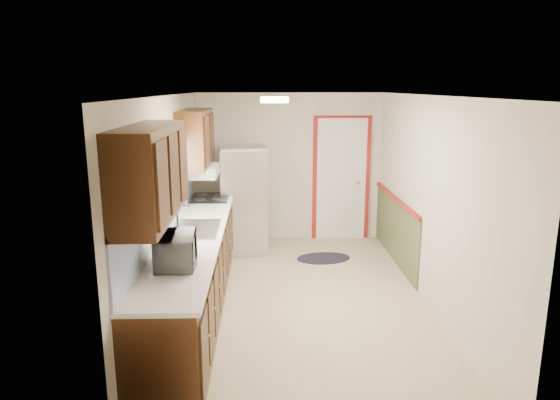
{
  "coord_description": "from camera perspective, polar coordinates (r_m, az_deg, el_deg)",
  "views": [
    {
      "loc": [
        -0.41,
        -5.57,
        2.5
      ],
      "look_at": [
        -0.22,
        0.33,
        1.15
      ],
      "focal_mm": 32.0,
      "sensor_mm": 36.0,
      "label": 1
    }
  ],
  "objects": [
    {
      "name": "back_wall_trim",
      "position": [
        8.07,
        8.25,
        1.23
      ],
      "size": [
        1.12,
        2.3,
        2.08
      ],
      "color": "maroon",
      "rests_on": "ground"
    },
    {
      "name": "cooktop",
      "position": [
        7.15,
        -8.02,
        0.25
      ],
      "size": [
        0.53,
        0.63,
        0.02
      ],
      "primitive_type": "cube",
      "color": "black",
      "rests_on": "kitchen_run"
    },
    {
      "name": "ceiling_fixture",
      "position": [
        5.37,
        -0.63,
        11.39
      ],
      "size": [
        0.3,
        0.3,
        0.06
      ],
      "primitive_type": "cylinder",
      "color": "#FFD88C",
      "rests_on": "room_shell"
    },
    {
      "name": "rug",
      "position": [
        7.48,
        4.99,
        -6.63
      ],
      "size": [
        0.87,
        0.63,
        0.01
      ],
      "primitive_type": "ellipsoid",
      "rotation": [
        0.0,
        0.0,
        0.15
      ],
      "color": "black",
      "rests_on": "ground"
    },
    {
      "name": "room_shell",
      "position": [
        5.73,
        2.35,
        -0.23
      ],
      "size": [
        3.2,
        5.2,
        2.52
      ],
      "color": "tan",
      "rests_on": "ground"
    },
    {
      "name": "kitchen_run",
      "position": [
        5.6,
        -10.22,
        -4.89
      ],
      "size": [
        0.63,
        4.0,
        2.2
      ],
      "color": "#331A0B",
      "rests_on": "ground"
    },
    {
      "name": "microwave",
      "position": [
        4.52,
        -11.81,
        -5.26
      ],
      "size": [
        0.32,
        0.53,
        0.35
      ],
      "primitive_type": "imported",
      "rotation": [
        0.0,
        0.0,
        1.65
      ],
      "color": "white",
      "rests_on": "kitchen_run"
    },
    {
      "name": "refrigerator",
      "position": [
        7.61,
        -4.22,
        0.06
      ],
      "size": [
        0.75,
        0.73,
        1.63
      ],
      "rotation": [
        0.0,
        0.0,
        0.12
      ],
      "color": "#B7B7BC",
      "rests_on": "ground"
    }
  ]
}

